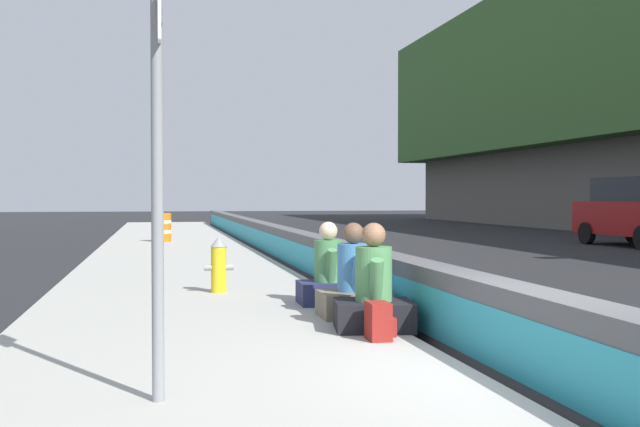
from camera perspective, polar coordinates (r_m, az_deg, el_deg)
ground_plane at (r=6.95m, az=15.85°, el=-12.50°), size 160.00×160.00×0.00m
sidewalk_strip at (r=6.20m, az=-7.05°, el=-13.51°), size 80.00×4.40×0.14m
jersey_barrier at (r=6.86m, az=15.84°, el=-9.06°), size 76.00×0.45×0.85m
route_sign_post at (r=5.80m, az=-11.90°, el=6.80°), size 0.44×0.09×3.60m
fire_hydrant at (r=12.22m, az=-7.50°, el=-3.72°), size 0.26×0.46×0.88m
seated_person_foreground at (r=8.79m, az=3.98°, el=-6.12°), size 0.86×0.97×1.21m
seated_person_middle at (r=9.72m, az=2.49°, el=-5.46°), size 0.75×0.85×1.18m
seated_person_rear at (r=10.86m, az=0.62°, el=-4.79°), size 0.74×0.85×1.15m
backpack at (r=8.19m, az=4.40°, el=-7.97°), size 0.32×0.28×0.40m
construction_barrel at (r=26.14m, az=-11.51°, el=-1.01°), size 0.54×0.54×0.95m
parked_car_fourth at (r=27.26m, az=22.51°, el=0.20°), size 4.84×2.14×2.28m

